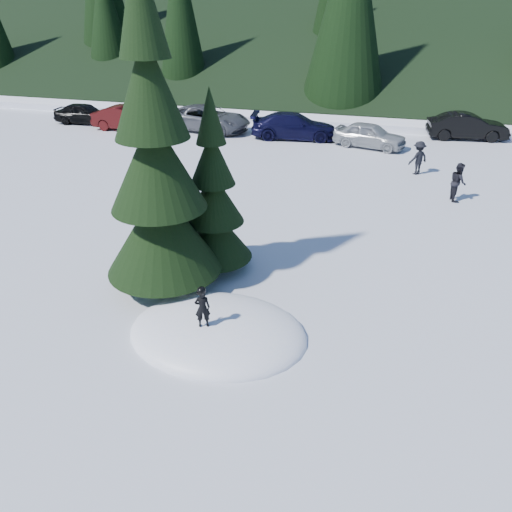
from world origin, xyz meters
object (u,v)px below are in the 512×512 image
(adult_0, at_px, (458,182))
(car_2, at_px, (207,118))
(car_1, at_px, (128,118))
(car_5, at_px, (467,126))
(car_0, at_px, (84,113))
(spruce_tall, at_px, (157,175))
(child_skier, at_px, (202,308))
(car_4, at_px, (370,135))
(car_3, at_px, (294,126))
(spruce_short, at_px, (214,204))
(adult_2, at_px, (418,158))

(adult_0, relative_size, car_2, 0.29)
(car_1, xyz_separation_m, car_5, (19.95, 3.35, 0.02))
(car_0, bearing_deg, car_1, -105.18)
(spruce_tall, relative_size, child_skier, 8.67)
(adult_0, relative_size, car_4, 0.40)
(car_1, height_order, car_5, car_5)
(adult_0, height_order, car_1, adult_0)
(spruce_tall, bearing_deg, car_2, 107.12)
(child_skier, distance_m, car_5, 23.44)
(car_3, xyz_separation_m, car_4, (4.36, -0.76, -0.05))
(spruce_short, relative_size, car_5, 1.21)
(car_3, bearing_deg, car_0, 82.53)
(spruce_short, height_order, car_5, spruce_short)
(spruce_tall, relative_size, car_0, 2.23)
(spruce_short, bearing_deg, spruce_tall, -125.54)
(adult_2, relative_size, car_5, 0.35)
(adult_0, xyz_separation_m, adult_2, (-1.52, 3.04, -0.01))
(spruce_tall, relative_size, car_1, 1.99)
(adult_0, distance_m, car_3, 11.53)
(spruce_tall, xyz_separation_m, car_4, (4.42, 16.58, -2.65))
(adult_0, bearing_deg, car_2, 47.69)
(adult_0, height_order, car_2, adult_0)
(child_skier, xyz_separation_m, car_2, (-7.46, 19.94, -0.23))
(spruce_tall, height_order, adult_2, spruce_tall)
(spruce_tall, height_order, car_1, spruce_tall)
(child_skier, bearing_deg, spruce_short, -96.61)
(spruce_tall, relative_size, car_2, 1.59)
(spruce_short, relative_size, car_4, 1.37)
(adult_2, relative_size, car_2, 0.29)
(car_0, xyz_separation_m, car_1, (3.52, -0.75, 0.06))
(spruce_tall, bearing_deg, child_skier, -47.80)
(adult_0, xyz_separation_m, car_1, (-18.71, 7.16, -0.06))
(spruce_tall, distance_m, car_3, 17.53)
(adult_2, distance_m, car_0, 21.28)
(car_0, xyz_separation_m, car_2, (8.32, 0.40, 0.09))
(child_skier, xyz_separation_m, adult_2, (4.94, 14.67, -0.20))
(car_2, bearing_deg, adult_2, -102.18)
(spruce_tall, bearing_deg, car_0, 128.48)
(spruce_tall, distance_m, car_2, 18.74)
(car_1, bearing_deg, adult_2, -104.01)
(adult_0, relative_size, car_1, 0.36)
(car_0, xyz_separation_m, car_3, (13.85, -0.01, 0.06))
(spruce_tall, distance_m, car_0, 22.32)
(spruce_short, height_order, adult_2, spruce_short)
(child_skier, relative_size, car_3, 0.20)
(spruce_tall, bearing_deg, adult_0, 48.15)
(car_3, height_order, car_4, car_3)
(car_2, xyz_separation_m, car_5, (15.15, 2.20, -0.02))
(spruce_short, distance_m, adult_0, 11.03)
(car_0, relative_size, car_5, 0.87)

